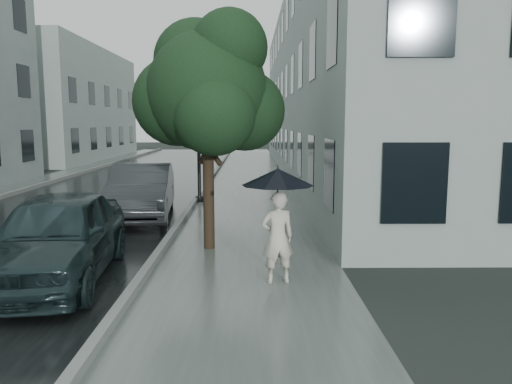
{
  "coord_description": "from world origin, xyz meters",
  "views": [
    {
      "loc": [
        0.3,
        -7.54,
        2.71
      ],
      "look_at": [
        0.41,
        2.5,
        1.3
      ],
      "focal_mm": 35.0,
      "sensor_mm": 36.0,
      "label": 1
    }
  ],
  "objects_px": {
    "car_near": "(57,236)",
    "car_far": "(142,191)",
    "street_tree": "(208,90)",
    "lamp_post": "(194,117)",
    "pedestrian": "(278,237)"
  },
  "relations": [
    {
      "from": "car_near",
      "to": "car_far",
      "type": "xyz_separation_m",
      "value": [
        0.21,
        5.76,
        -0.01
      ]
    },
    {
      "from": "street_tree",
      "to": "car_far",
      "type": "relative_size",
      "value": 1.08
    },
    {
      "from": "street_tree",
      "to": "car_near",
      "type": "relative_size",
      "value": 1.11
    },
    {
      "from": "car_near",
      "to": "street_tree",
      "type": "bearing_deg",
      "value": 38.06
    },
    {
      "from": "lamp_post",
      "to": "street_tree",
      "type": "bearing_deg",
      "value": -94.55
    },
    {
      "from": "street_tree",
      "to": "car_near",
      "type": "height_order",
      "value": "street_tree"
    },
    {
      "from": "pedestrian",
      "to": "car_near",
      "type": "height_order",
      "value": "pedestrian"
    },
    {
      "from": "pedestrian",
      "to": "lamp_post",
      "type": "height_order",
      "value": "lamp_post"
    },
    {
      "from": "street_tree",
      "to": "lamp_post",
      "type": "bearing_deg",
      "value": 99.15
    },
    {
      "from": "street_tree",
      "to": "car_far",
      "type": "height_order",
      "value": "street_tree"
    },
    {
      "from": "lamp_post",
      "to": "car_near",
      "type": "distance_m",
      "value": 8.82
    },
    {
      "from": "pedestrian",
      "to": "street_tree",
      "type": "xyz_separation_m",
      "value": [
        -1.35,
        2.45,
        2.59
      ]
    },
    {
      "from": "pedestrian",
      "to": "car_far",
      "type": "relative_size",
      "value": 0.34
    },
    {
      "from": "pedestrian",
      "to": "lamp_post",
      "type": "bearing_deg",
      "value": -88.72
    },
    {
      "from": "car_far",
      "to": "lamp_post",
      "type": "bearing_deg",
      "value": 59.73
    }
  ]
}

